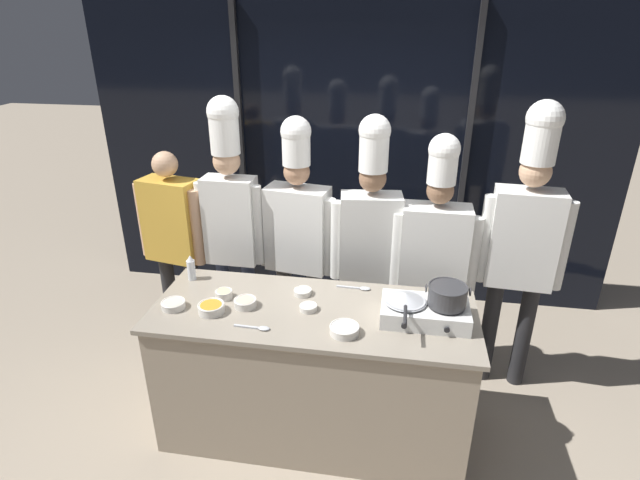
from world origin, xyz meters
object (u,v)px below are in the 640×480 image
Objects in this scene: prep_bowl_rice at (344,329)px; serving_spoon_slotted at (258,328)px; person_guest at (174,234)px; chef_head at (230,211)px; chef_sous at (298,229)px; chef_pastry at (434,250)px; prep_bowl_shrimp at (245,302)px; chef_line at (370,234)px; prep_bowl_bean_sprouts at (308,307)px; squeeze_bottle_clear at (191,268)px; prep_bowl_chicken at (173,304)px; prep_bowl_noodles at (303,291)px; stock_pot at (447,295)px; frying_pan at (405,298)px; chef_apprentice at (524,234)px; serving_spoon_solid at (360,288)px; prep_bowl_carrots at (211,308)px; prep_bowl_ginger at (224,294)px; portable_stove at (425,312)px.

serving_spoon_slotted is (-0.48, -0.04, -0.02)m from prep_bowl_rice.
chef_head is at bearing -171.06° from person_guest.
chef_sous reaches higher than chef_pastry.
prep_bowl_shrimp is 0.07× the size of chef_line.
prep_bowl_rice reaches higher than prep_bowl_bean_sprouts.
squeeze_bottle_clear is 1.18m from prep_bowl_rice.
prep_bowl_rice is at bearing -5.12° from prep_bowl_chicken.
prep_bowl_noodles is at bearing 34.24° from chef_pastry.
stock_pot is 1.72m from chef_head.
chef_head is at bearing 153.12° from stock_pot.
stock_pot reaches higher than prep_bowl_shrimp.
frying_pan is 2.93× the size of prep_bowl_chicken.
person_guest is 0.79× the size of chef_apprentice.
serving_spoon_slotted is at bearing -56.58° from prep_bowl_shrimp.
stock_pot is 1.12× the size of serving_spoon_solid.
serving_spoon_slotted is 0.96× the size of serving_spoon_solid.
prep_bowl_chicken is 0.65× the size of serving_spoon_solid.
frying_pan is 1.53m from chef_head.
chef_sous is (0.33, 0.94, 0.13)m from prep_bowl_carrots.
stock_pot is 0.72m from chef_pastry.
person_guest reaches higher than serving_spoon_solid.
serving_spoon_slotted is at bearing -112.30° from prep_bowl_noodles.
prep_bowl_ginger is 1.00× the size of prep_bowl_bean_sprouts.
serving_spoon_slotted is at bearing -133.89° from serving_spoon_solid.
squeeze_bottle_clear is at bearing 170.87° from portable_stove.
squeeze_bottle_clear is 0.09× the size of chef_head.
prep_bowl_shrimp reaches higher than prep_bowl_bean_sprouts.
chef_sous is at bearing -175.08° from chef_head.
prep_bowl_chicken is 0.07× the size of chef_sous.
prep_bowl_shrimp is at bearing -31.19° from squeeze_bottle_clear.
prep_bowl_shrimp reaches higher than prep_bowl_rice.
prep_bowl_carrots is (-1.25, -0.13, -0.02)m from portable_stove.
squeeze_bottle_clear is at bearing 169.97° from frying_pan.
serving_spoon_slotted is 0.11× the size of chef_pastry.
prep_bowl_ginger is 0.05× the size of chef_apprentice.
prep_bowl_rice is 0.09× the size of chef_sous.
prep_bowl_shrimp is at bearing 11.52° from prep_bowl_chicken.
stock_pot is (0.23, 0.00, 0.04)m from frying_pan.
stock_pot reaches higher than prep_bowl_noodles.
prep_bowl_bean_sprouts is 0.19m from prep_bowl_noodles.
stock_pot is at bearing -29.76° from serving_spoon_solid.
portable_stove is 1.07m from prep_bowl_shrimp.
prep_bowl_rice is (1.08, -0.46, -0.06)m from squeeze_bottle_clear.
prep_bowl_noodles reaches higher than serving_spoon_slotted.
chef_pastry is at bearing 33.35° from prep_bowl_noodles.
frying_pan is (-0.12, -0.00, 0.08)m from portable_stove.
frying_pan is at bearing 32.53° from prep_bowl_rice.
prep_bowl_chicken is at bearing 124.83° from person_guest.
prep_bowl_ginger is at bearing 76.51° from chef_sous.
chef_head is at bearing -1.46° from chef_pastry.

